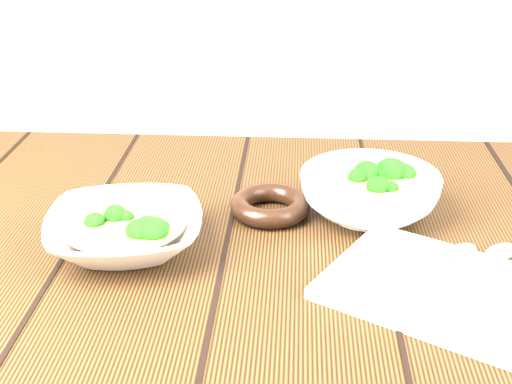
{
  "coord_description": "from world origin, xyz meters",
  "views": [
    {
      "loc": [
        0.07,
        -0.8,
        1.2
      ],
      "look_at": [
        0.01,
        0.06,
        0.8
      ],
      "focal_mm": 50.0,
      "sensor_mm": 36.0,
      "label": 1
    }
  ],
  "objects_px": {
    "napkin": "(434,286)",
    "soup_bowl_front": "(125,230)",
    "trivet": "(270,206)",
    "table": "(242,324)",
    "soup_bowl_back": "(369,193)"
  },
  "relations": [
    {
      "from": "napkin",
      "to": "soup_bowl_front",
      "type": "bearing_deg",
      "value": -161.58
    },
    {
      "from": "trivet",
      "to": "table",
      "type": "bearing_deg",
      "value": -109.28
    },
    {
      "from": "soup_bowl_front",
      "to": "soup_bowl_back",
      "type": "height_order",
      "value": "soup_bowl_back"
    },
    {
      "from": "trivet",
      "to": "soup_bowl_front",
      "type": "bearing_deg",
      "value": -149.18
    },
    {
      "from": "trivet",
      "to": "napkin",
      "type": "relative_size",
      "value": 0.48
    },
    {
      "from": "soup_bowl_front",
      "to": "trivet",
      "type": "relative_size",
      "value": 2.01
    },
    {
      "from": "table",
      "to": "trivet",
      "type": "height_order",
      "value": "trivet"
    },
    {
      "from": "soup_bowl_front",
      "to": "napkin",
      "type": "distance_m",
      "value": 0.38
    },
    {
      "from": "soup_bowl_back",
      "to": "trivet",
      "type": "relative_size",
      "value": 1.96
    },
    {
      "from": "trivet",
      "to": "napkin",
      "type": "distance_m",
      "value": 0.27
    },
    {
      "from": "soup_bowl_front",
      "to": "napkin",
      "type": "height_order",
      "value": "soup_bowl_front"
    },
    {
      "from": "table",
      "to": "trivet",
      "type": "bearing_deg",
      "value": 70.72
    },
    {
      "from": "soup_bowl_front",
      "to": "napkin",
      "type": "xyz_separation_m",
      "value": [
        0.38,
        -0.08,
        -0.02
      ]
    },
    {
      "from": "table",
      "to": "trivet",
      "type": "relative_size",
      "value": 10.67
    },
    {
      "from": "table",
      "to": "napkin",
      "type": "xyz_separation_m",
      "value": [
        0.23,
        -0.09,
        0.13
      ]
    }
  ]
}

